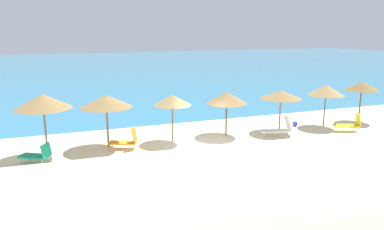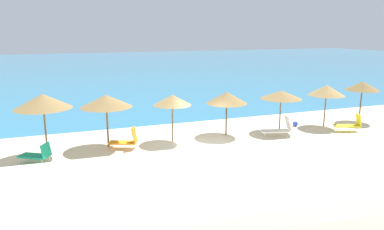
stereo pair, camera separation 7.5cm
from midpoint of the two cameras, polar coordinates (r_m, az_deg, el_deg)
name	(u,v)px [view 2 (the right image)]	position (r m, az deg, el deg)	size (l,w,h in m)	color
ground_plane	(209,148)	(18.98, 2.77, -5.13)	(160.00, 160.00, 0.00)	beige
sea_water	(103,67)	(61.74, -13.55, 7.18)	(160.00, 78.00, 0.01)	teal
beach_umbrella_1	(43,101)	(18.42, -21.93, 1.97)	(2.61, 2.61, 3.02)	brown
beach_umbrella_2	(106,101)	(19.02, -13.00, 2.10)	(2.58, 2.58, 2.73)	brown
beach_umbrella_3	(172,100)	(19.55, -2.95, 2.32)	(2.02, 2.02, 2.57)	brown
beach_umbrella_4	(227,98)	(20.86, 5.48, 2.67)	(2.32, 2.32, 2.51)	brown
beach_umbrella_5	(281,95)	(22.13, 13.70, 3.06)	(2.40, 2.40, 2.46)	brown
beach_umbrella_6	(327,90)	(24.10, 20.14, 3.60)	(2.19, 2.19, 2.62)	brown
beach_umbrella_7	(362,86)	(26.34, 24.90, 4.08)	(2.15, 2.15, 2.65)	brown
lounge_chair_0	(279,129)	(21.43, 13.41, -2.08)	(1.80, 1.02, 1.13)	white
lounge_chair_1	(350,124)	(23.82, 23.31, -1.31)	(1.58, 1.10, 1.07)	yellow
lounge_chair_2	(37,154)	(18.07, -22.64, -5.64)	(1.51, 1.27, 0.97)	#199972
lounge_chair_3	(126,140)	(19.02, -9.99, -3.85)	(1.53, 1.09, 1.13)	orange
beach_ball	(295,124)	(24.03, 15.75, -1.30)	(0.32, 0.32, 0.32)	blue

